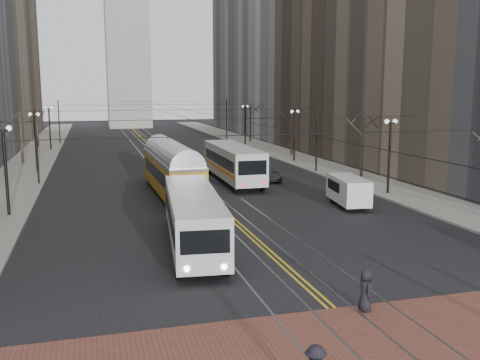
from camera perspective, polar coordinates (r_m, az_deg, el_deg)
ground at (r=21.66m, az=8.61°, el=-12.41°), size 260.00×260.00×0.00m
sidewalk_left at (r=64.11m, az=-21.40°, el=1.74°), size 5.00×140.00×0.15m
sidewalk_right at (r=67.93m, az=4.66°, el=2.78°), size 5.00×140.00×0.15m
crosswalk_band at (r=18.41m, az=13.92°, el=-16.69°), size 25.00×6.00×0.01m
streetcar_rails at (r=64.33m, az=-7.99°, el=2.27°), size 4.80×130.00×0.02m
centre_lines at (r=64.33m, az=-7.99°, el=2.28°), size 0.42×130.00×0.01m
building_right_mid at (r=73.20m, az=12.62°, el=16.35°), size 16.00×20.00×34.00m
building_right_far at (r=110.29m, az=2.48°, el=15.77°), size 16.00×20.00×40.00m
lamp_posts at (r=48.05m, az=-5.46°, el=3.23°), size 27.60×57.20×5.60m
street_trees at (r=54.43m, az=-6.68°, el=3.95°), size 31.68×53.28×5.60m
trolley_wires at (r=53.93m, az=-6.63°, el=4.94°), size 25.96×120.00×6.60m
transit_bus at (r=27.72m, az=-5.00°, el=-4.29°), size 3.56×11.74×2.89m
streetcar at (r=41.65m, az=-7.29°, el=0.60°), size 2.86×13.85×3.25m
rear_bus at (r=47.24m, az=-0.75°, el=1.70°), size 2.83×12.32×3.20m
cargo_van at (r=38.12m, az=11.46°, el=-1.26°), size 2.39×4.85×2.06m
sedan_grey at (r=48.35m, az=2.39°, el=0.94°), size 2.70×5.07×1.64m
sedan_silver at (r=61.17m, az=-2.62°, el=2.66°), size 2.24×4.60×1.45m
pedestrian_a at (r=20.59m, az=13.22°, el=-11.37°), size 0.56×0.81×1.57m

